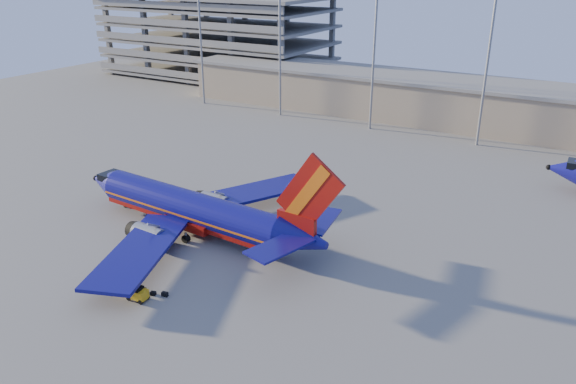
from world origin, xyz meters
The scene contains 7 objects.
ground centered at (0.00, 0.00, 0.00)m, with size 220.00×220.00×0.00m, color slate.
terminal_building centered at (10.00, 58.00, 4.32)m, with size 122.00×16.00×8.50m.
parking_garage centered at (-62.00, 74.05, 11.73)m, with size 62.00×32.00×21.40m.
light_mast_row centered at (5.00, 46.00, 17.55)m, with size 101.60×1.60×28.65m.
aircraft_main centered at (-4.89, -5.15, 2.71)m, with size 37.47×36.00×12.68m.
baggage_tug centered at (-0.56, -19.29, 0.72)m, with size 1.98×1.27×1.38m.
luggage_pile centered at (-0.63, -18.43, 0.22)m, with size 4.44×2.45×0.54m.
Camera 1 is at (34.62, -50.64, 29.53)m, focal length 35.00 mm.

